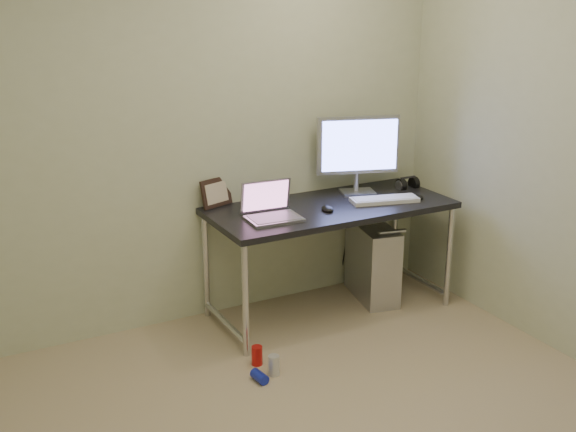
% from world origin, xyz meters
% --- Properties ---
extents(wall_back, '(3.50, 0.02, 2.50)m').
position_xyz_m(wall_back, '(0.00, 1.75, 1.25)').
color(wall_back, beige).
rests_on(wall_back, ground).
extents(desk, '(1.60, 0.70, 0.75)m').
position_xyz_m(desk, '(0.81, 1.40, 0.67)').
color(desk, black).
rests_on(desk, ground).
extents(tower_computer, '(0.32, 0.55, 0.57)m').
position_xyz_m(tower_computer, '(1.19, 1.45, 0.27)').
color(tower_computer, '#B8B7BD').
rests_on(tower_computer, ground).
extents(cable_a, '(0.01, 0.16, 0.69)m').
position_xyz_m(cable_a, '(1.14, 1.70, 0.40)').
color(cable_a, black).
rests_on(cable_a, ground).
extents(cable_b, '(0.02, 0.11, 0.71)m').
position_xyz_m(cable_b, '(1.23, 1.68, 0.38)').
color(cable_b, black).
rests_on(cable_b, ground).
extents(can_red, '(0.07, 0.07, 0.12)m').
position_xyz_m(can_red, '(0.06, 0.96, 0.06)').
color(can_red, red).
rests_on(can_red, ground).
extents(can_white, '(0.09, 0.09, 0.12)m').
position_xyz_m(can_white, '(0.09, 0.81, 0.06)').
color(can_white, silver).
rests_on(can_white, ground).
extents(can_blue, '(0.07, 0.12, 0.06)m').
position_xyz_m(can_blue, '(-0.01, 0.78, 0.03)').
color(can_blue, '#1725BA').
rests_on(can_blue, ground).
extents(laptop, '(0.34, 0.29, 0.23)m').
position_xyz_m(laptop, '(0.35, 1.34, 0.80)').
color(laptop, '#B6B7BE').
rests_on(laptop, desk).
extents(monitor, '(0.55, 0.23, 0.53)m').
position_xyz_m(monitor, '(1.12, 1.56, 1.06)').
color(monitor, '#B6B7BE').
rests_on(monitor, desk).
extents(keyboard, '(0.47, 0.25, 0.03)m').
position_xyz_m(keyboard, '(1.17, 1.30, 0.76)').
color(keyboard, silver).
rests_on(keyboard, desk).
extents(mouse_right, '(0.09, 0.12, 0.04)m').
position_xyz_m(mouse_right, '(1.41, 1.25, 0.77)').
color(mouse_right, black).
rests_on(mouse_right, desk).
extents(mouse_left, '(0.10, 0.13, 0.04)m').
position_xyz_m(mouse_left, '(0.73, 1.31, 0.77)').
color(mouse_left, black).
rests_on(mouse_left, desk).
extents(headphones, '(0.15, 0.09, 0.10)m').
position_xyz_m(headphones, '(1.51, 1.50, 0.78)').
color(headphones, black).
rests_on(headphones, desk).
extents(picture_frame, '(0.24, 0.14, 0.19)m').
position_xyz_m(picture_frame, '(0.15, 1.73, 0.84)').
color(picture_frame, black).
rests_on(picture_frame, desk).
extents(webcam, '(0.05, 0.04, 0.12)m').
position_xyz_m(webcam, '(0.38, 1.67, 0.84)').
color(webcam, silver).
rests_on(webcam, desk).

